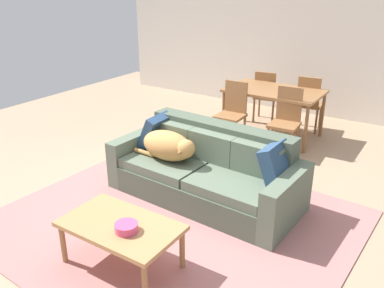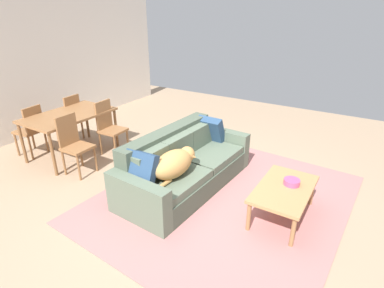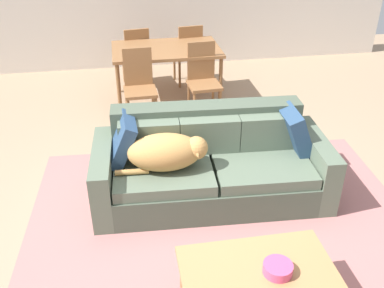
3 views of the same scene
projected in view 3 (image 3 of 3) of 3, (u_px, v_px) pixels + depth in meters
name	position (u px, v px, depth m)	size (l,w,h in m)	color
ground_plane	(200.00, 204.00, 4.20)	(10.00, 10.00, 0.00)	tan
area_rug	(225.00, 236.00, 3.80)	(3.48, 3.04, 0.01)	#B26F6C
couch	(210.00, 165.00, 4.22)	(2.25, 1.06, 0.83)	#495545
dog_on_left_cushion	(168.00, 152.00, 3.89)	(0.84, 0.40, 0.34)	tan
throw_pillow_by_left_arm	(122.00, 140.00, 4.03)	(0.12, 0.43, 0.43)	navy
throw_pillow_by_right_arm	(295.00, 131.00, 4.20)	(0.15, 0.43, 0.43)	navy
coffee_table	(258.00, 274.00, 2.93)	(1.04, 0.61, 0.43)	tan
bowl_on_coffee_table	(278.00, 269.00, 2.87)	(0.20, 0.20, 0.07)	#EA4C7F
dining_table	(166.00, 53.00, 5.95)	(1.45, 0.91, 0.77)	#94633B
dining_chair_near_left	(139.00, 84.00, 5.47)	(0.41, 0.41, 0.95)	#94633B
dining_chair_near_right	(203.00, 77.00, 5.65)	(0.42, 0.42, 0.96)	#94633B
dining_chair_far_left	(136.00, 54.00, 6.48)	(0.45, 0.45, 0.91)	#94633B
dining_chair_far_right	(189.00, 52.00, 6.55)	(0.44, 0.44, 0.93)	#94633B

